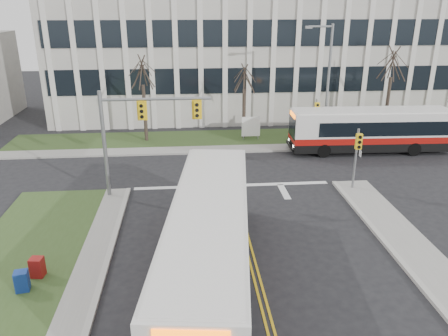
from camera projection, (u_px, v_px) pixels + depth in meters
ground at (251, 258)px, 19.37m from camera, size 120.00×120.00×0.00m
sidewalk_cross at (287, 148)px, 33.91m from camera, size 44.00×1.60×0.14m
building_lawn at (279, 137)px, 36.53m from camera, size 44.00×5.00×0.12m
office_building at (258, 50)px, 45.61m from camera, size 40.00×16.00×12.00m
mast_arm_signal at (134, 125)px, 24.09m from camera, size 6.11×0.38×6.20m
signal_pole_near at (357, 151)px, 25.50m from camera, size 0.34×0.39×3.80m
signal_pole_far at (316, 116)px, 33.42m from camera, size 0.34×0.39×3.80m
streetlight at (326, 79)px, 33.28m from camera, size 2.15×0.25×9.20m
directory_sign at (251, 127)px, 35.47m from camera, size 1.50×0.12×2.00m
tree_left at (142, 73)px, 33.71m from camera, size 1.80×1.80×7.70m
tree_mid at (244, 80)px, 34.77m from camera, size 1.80×1.80×6.82m
tree_right at (392, 65)px, 35.19m from camera, size 1.80×1.80×8.25m
bus_main at (210, 246)px, 16.95m from camera, size 4.39×13.38×3.50m
bus_cross at (370, 131)px, 32.75m from camera, size 11.98×2.95×3.17m
newspaper_box_blue at (22, 282)px, 16.85m from camera, size 0.57×0.53×0.95m
newspaper_box_red at (38, 268)px, 17.74m from camera, size 0.55×0.51×0.95m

